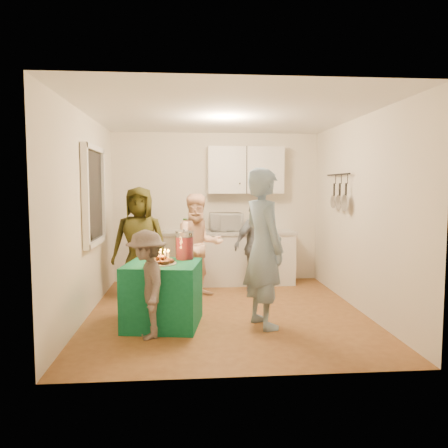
{
  "coord_description": "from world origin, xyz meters",
  "views": [
    {
      "loc": [
        -0.51,
        -5.69,
        1.68
      ],
      "look_at": [
        0.0,
        0.35,
        1.15
      ],
      "focal_mm": 35.0,
      "sensor_mm": 36.0,
      "label": 1
    }
  ],
  "objects": [
    {
      "name": "pot_rack",
      "position": [
        1.72,
        0.7,
        1.6
      ],
      "size": [
        0.12,
        1.0,
        0.6
      ],
      "primitive_type": "cube",
      "color": "black",
      "rests_on": "right_wall"
    },
    {
      "name": "countertop",
      "position": [
        0.2,
        1.7,
        0.89
      ],
      "size": [
        2.24,
        0.62,
        0.05
      ],
      "primitive_type": "cube",
      "color": "beige",
      "rests_on": "counter"
    },
    {
      "name": "left_wall",
      "position": [
        -1.8,
        0.0,
        1.3
      ],
      "size": [
        4.0,
        4.0,
        0.0
      ],
      "primitive_type": "plane",
      "color": "silver",
      "rests_on": "floor"
    },
    {
      "name": "upper_cabinet",
      "position": [
        0.5,
        1.85,
        1.95
      ],
      "size": [
        1.3,
        0.3,
        0.8
      ],
      "primitive_type": "cube",
      "color": "white",
      "rests_on": "back_wall"
    },
    {
      "name": "woman_back_left",
      "position": [
        -1.22,
        0.88,
        0.84
      ],
      "size": [
        0.87,
        0.61,
        1.67
      ],
      "primitive_type": "imported",
      "rotation": [
        0.0,
        0.0,
        -0.1
      ],
      "color": "brown",
      "rests_on": "floor"
    },
    {
      "name": "child_near_left",
      "position": [
        -0.96,
        -0.9,
        0.6
      ],
      "size": [
        0.64,
        0.87,
        1.2
      ],
      "primitive_type": "imported",
      "rotation": [
        0.0,
        0.0,
        -1.29
      ],
      "color": "#584C47",
      "rests_on": "floor"
    },
    {
      "name": "woman_back_center",
      "position": [
        -0.34,
        0.87,
        0.78
      ],
      "size": [
        0.89,
        0.77,
        1.56
      ],
      "primitive_type": "imported",
      "rotation": [
        0.0,
        0.0,
        0.27
      ],
      "color": "#FDA984",
      "rests_on": "floor"
    },
    {
      "name": "man_birthday",
      "position": [
        0.39,
        -0.61,
        0.95
      ],
      "size": [
        0.65,
        0.8,
        1.89
      ],
      "primitive_type": "imported",
      "rotation": [
        0.0,
        0.0,
        1.9
      ],
      "color": "#83A1BF",
      "rests_on": "floor"
    },
    {
      "name": "back_wall",
      "position": [
        0.0,
        2.0,
        1.3
      ],
      "size": [
        3.6,
        3.6,
        0.0
      ],
      "primitive_type": "plane",
      "color": "silver",
      "rests_on": "floor"
    },
    {
      "name": "woman_back_right",
      "position": [
        0.56,
        1.13,
        0.73
      ],
      "size": [
        0.9,
        0.79,
        1.46
      ],
      "primitive_type": "imported",
      "rotation": [
        0.0,
        0.0,
        0.63
      ],
      "color": "#0F1D32",
      "rests_on": "floor"
    },
    {
      "name": "window_night",
      "position": [
        -1.77,
        0.3,
        1.55
      ],
      "size": [
        0.04,
        1.0,
        1.2
      ],
      "primitive_type": "cube",
      "color": "black",
      "rests_on": "left_wall"
    },
    {
      "name": "punch_jar",
      "position": [
        -0.55,
        -0.24,
        0.93
      ],
      "size": [
        0.22,
        0.22,
        0.34
      ],
      "primitive_type": "cylinder",
      "color": "red",
      "rests_on": "party_table"
    },
    {
      "name": "microwave",
      "position": [
        0.15,
        1.7,
        1.06
      ],
      "size": [
        0.57,
        0.4,
        0.31
      ],
      "primitive_type": "imported",
      "rotation": [
        0.0,
        0.0,
        0.04
      ],
      "color": "white",
      "rests_on": "countertop"
    },
    {
      "name": "right_wall",
      "position": [
        1.8,
        0.0,
        1.3
      ],
      "size": [
        4.0,
        4.0,
        0.0
      ],
      "primitive_type": "plane",
      "color": "silver",
      "rests_on": "floor"
    },
    {
      "name": "donut_cake",
      "position": [
        -0.83,
        -0.56,
        0.85
      ],
      "size": [
        0.38,
        0.38,
        0.18
      ],
      "primitive_type": null,
      "color": "#381C0C",
      "rests_on": "party_table"
    },
    {
      "name": "ceiling",
      "position": [
        0.0,
        0.0,
        2.6
      ],
      "size": [
        4.0,
        4.0,
        0.0
      ],
      "primitive_type": "plane",
      "color": "white",
      "rests_on": "floor"
    },
    {
      "name": "counter",
      "position": [
        0.2,
        1.7,
        0.43
      ],
      "size": [
        2.2,
        0.58,
        0.86
      ],
      "primitive_type": "cube",
      "color": "white",
      "rests_on": "floor"
    },
    {
      "name": "party_table",
      "position": [
        -0.81,
        -0.49,
        0.38
      ],
      "size": [
        0.97,
        0.97,
        0.76
      ],
      "primitive_type": "cube",
      "rotation": [
        0.0,
        0.0,
        -0.16
      ],
      "color": "#0F653F",
      "rests_on": "floor"
    },
    {
      "name": "floor",
      "position": [
        0.0,
        0.0,
        0.0
      ],
      "size": [
        4.0,
        4.0,
        0.0
      ],
      "primitive_type": "plane",
      "color": "brown",
      "rests_on": "ground"
    }
  ]
}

